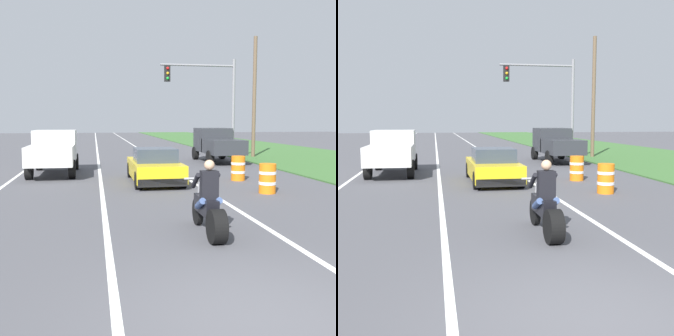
{
  "view_description": "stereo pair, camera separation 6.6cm",
  "coord_description": "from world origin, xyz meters",
  "views": [
    {
      "loc": [
        -2.03,
        -4.5,
        2.43
      ],
      "look_at": [
        0.17,
        7.83,
        1.0
      ],
      "focal_mm": 44.41,
      "sensor_mm": 36.0,
      "label": 1
    },
    {
      "loc": [
        -1.96,
        -4.51,
        2.43
      ],
      "look_at": [
        0.17,
        7.83,
        1.0
      ],
      "focal_mm": 44.41,
      "sensor_mm": 36.0,
      "label": 2
    }
  ],
  "objects": [
    {
      "name": "lane_stripe_right_solid",
      "position": [
        1.8,
        20.0,
        0.0
      ],
      "size": [
        0.14,
        120.0,
        0.01
      ],
      "primitive_type": "cube",
      "color": "white",
      "rests_on": "ground"
    },
    {
      "name": "ground_plane",
      "position": [
        0.0,
        0.0,
        0.0
      ],
      "size": [
        160.0,
        160.0,
        0.0
      ],
      "primitive_type": "plane",
      "color": "#4C4C51"
    },
    {
      "name": "construction_barrel_nearest",
      "position": [
        3.68,
        8.5,
        0.5
      ],
      "size": [
        0.58,
        0.58,
        1.0
      ],
      "color": "orange",
      "rests_on": "ground"
    },
    {
      "name": "construction_barrel_mid",
      "position": [
        3.74,
        11.55,
        0.5
      ],
      "size": [
        0.58,
        0.58,
        1.0
      ],
      "color": "orange",
      "rests_on": "ground"
    },
    {
      "name": "utility_pole_roadside",
      "position": [
        8.34,
        21.55,
        3.91
      ],
      "size": [
        0.24,
        0.24,
        7.83
      ],
      "primitive_type": "cylinder",
      "color": "brown",
      "rests_on": "ground"
    },
    {
      "name": "pickup_truck_right_shoulder_dark_grey",
      "position": [
        5.11,
        19.11,
        1.11
      ],
      "size": [
        2.02,
        4.8,
        1.98
      ],
      "color": "#2D3035",
      "rests_on": "ground"
    },
    {
      "name": "motorcycle_with_rider",
      "position": [
        0.33,
        3.83,
        0.59
      ],
      "size": [
        0.7,
        2.21,
        1.62
      ],
      "color": "black",
      "rests_on": "ground"
    },
    {
      "name": "traffic_light_mast_near",
      "position": [
        4.76,
        19.22,
        3.99
      ],
      "size": [
        4.46,
        0.34,
        6.0
      ],
      "color": "gray",
      "rests_on": "ground"
    },
    {
      "name": "grass_verge_right",
      "position": [
        11.92,
        20.0,
        0.03
      ],
      "size": [
        10.0,
        120.0,
        0.06
      ],
      "primitive_type": "cube",
      "color": "#3D6B33",
      "rests_on": "ground"
    },
    {
      "name": "lane_stripe_left_solid",
      "position": [
        -5.4,
        20.0,
        0.0
      ],
      "size": [
        0.14,
        120.0,
        0.01
      ],
      "primitive_type": "cube",
      "color": "white",
      "rests_on": "ground"
    },
    {
      "name": "sports_car_yellow",
      "position": [
        0.29,
        11.58,
        0.63
      ],
      "size": [
        1.84,
        4.3,
        1.37
      ],
      "color": "yellow",
      "rests_on": "ground"
    },
    {
      "name": "pickup_truck_left_lane_white",
      "position": [
        -3.84,
        14.89,
        1.11
      ],
      "size": [
        2.02,
        4.8,
        1.98
      ],
      "color": "silver",
      "rests_on": "ground"
    },
    {
      "name": "lane_stripe_centre_dashed",
      "position": [
        -1.8,
        20.0,
        0.0
      ],
      "size": [
        0.14,
        120.0,
        0.01
      ],
      "primitive_type": "cube",
      "color": "white",
      "rests_on": "ground"
    }
  ]
}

